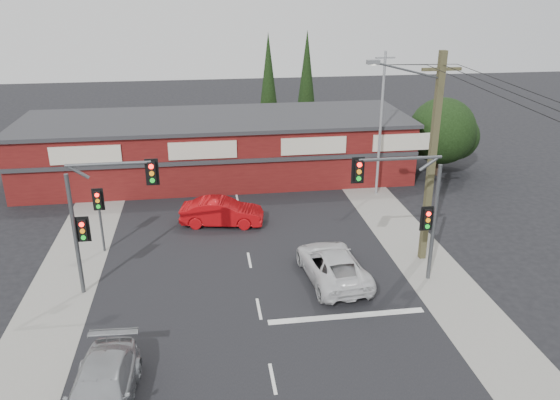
{
  "coord_description": "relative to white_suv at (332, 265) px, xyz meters",
  "views": [
    {
      "loc": [
        -1.93,
        -19.88,
        12.6
      ],
      "look_at": [
        1.39,
        3.0,
        3.48
      ],
      "focal_mm": 35.0,
      "sensor_mm": 36.0,
      "label": 1
    }
  ],
  "objects": [
    {
      "name": "pedestal_signal",
      "position": [
        -10.81,
        4.41,
        1.68
      ],
      "size": [
        0.55,
        0.27,
        3.38
      ],
      "color": "#47494C",
      "rests_on": "ground"
    },
    {
      "name": "lane_dashes",
      "position": [
        -3.61,
        2.34,
        -0.71
      ],
      "size": [
        0.12,
        45.48,
        0.01
      ],
      "color": "silver",
      "rests_on": "ground"
    },
    {
      "name": "steel_pole",
      "position": [
        5.39,
        10.4,
        3.98
      ],
      "size": [
        1.2,
        0.16,
        9.0
      ],
      "color": "gray",
      "rests_on": "ground"
    },
    {
      "name": "verge_right",
      "position": [
        4.89,
        3.4,
        -0.72
      ],
      "size": [
        3.0,
        70.0,
        0.02
      ],
      "primitive_type": "cube",
      "color": "gray",
      "rests_on": "ground"
    },
    {
      "name": "ground",
      "position": [
        -3.61,
        -1.6,
        -0.73
      ],
      "size": [
        120.0,
        120.0,
        0.0
      ],
      "primitive_type": "plane",
      "color": "black",
      "rests_on": "ground"
    },
    {
      "name": "power_lines",
      "position": [
        4.87,
        -4.07,
        8.31
      ],
      "size": [
        2.01,
        29.0,
        1.22
      ],
      "color": "black",
      "rests_on": "ground"
    },
    {
      "name": "traffic_mast_right",
      "position": [
        3.25,
        -0.59,
        3.22
      ],
      "size": [
        3.96,
        0.27,
        5.97
      ],
      "color": "#47494C",
      "rests_on": "ground"
    },
    {
      "name": "road_strip",
      "position": [
        -3.61,
        3.4,
        -0.72
      ],
      "size": [
        14.0,
        70.0,
        0.01
      ],
      "primitive_type": "cube",
      "color": "black",
      "rests_on": "ground"
    },
    {
      "name": "red_sedan",
      "position": [
        -4.72,
        6.87,
        0.03
      ],
      "size": [
        4.8,
        2.37,
        1.51
      ],
      "primitive_type": "imported",
      "rotation": [
        0.0,
        0.0,
        1.4
      ],
      "color": "#B70B0F",
      "rests_on": "ground"
    },
    {
      "name": "shop_building",
      "position": [
        -4.6,
        15.39,
        1.41
      ],
      "size": [
        27.3,
        8.4,
        4.22
      ],
      "color": "#511010",
      "rests_on": "ground"
    },
    {
      "name": "white_suv",
      "position": [
        0.0,
        0.0,
        0.0
      ],
      "size": [
        2.86,
        5.42,
        1.45
      ],
      "primitive_type": "imported",
      "rotation": [
        0.0,
        0.0,
        3.23
      ],
      "color": "silver",
      "rests_on": "ground"
    },
    {
      "name": "silver_suv",
      "position": [
        -9.12,
        -7.13,
        -0.01
      ],
      "size": [
        2.27,
        5.06,
        1.44
      ],
      "primitive_type": "imported",
      "rotation": [
        0.0,
        0.0,
        -0.05
      ],
      "color": "#AFB1B4",
      "rests_on": "ground"
    },
    {
      "name": "traffic_mast_left",
      "position": [
        -10.03,
        0.41,
        3.2
      ],
      "size": [
        3.77,
        0.27,
        5.97
      ],
      "color": "#47494C",
      "rests_on": "ground"
    },
    {
      "name": "stop_line",
      "position": [
        -0.11,
        -3.1,
        -0.71
      ],
      "size": [
        6.5,
        0.35,
        0.01
      ],
      "primitive_type": "cube",
      "color": "silver",
      "rests_on": "ground"
    },
    {
      "name": "utility_pole",
      "position": [
        4.76,
        1.39,
        4.67
      ],
      "size": [
        4.38,
        0.59,
        10.0
      ],
      "color": "#4E492C",
      "rests_on": "ground"
    },
    {
      "name": "conifer_near",
      "position": [
        -0.11,
        22.4,
        4.75
      ],
      "size": [
        1.8,
        1.8,
        9.25
      ],
      "color": "#2D2116",
      "rests_on": "ground"
    },
    {
      "name": "tree_cluster",
      "position": [
        11.08,
        13.84,
        2.17
      ],
      "size": [
        5.9,
        5.1,
        5.5
      ],
      "color": "#2D2116",
      "rests_on": "ground"
    },
    {
      "name": "verge_left",
      "position": [
        -12.11,
        3.4,
        -0.72
      ],
      "size": [
        3.0,
        70.0,
        0.02
      ],
      "primitive_type": "cube",
      "color": "gray",
      "rests_on": "ground"
    },
    {
      "name": "conifer_far",
      "position": [
        3.39,
        24.4,
        4.75
      ],
      "size": [
        1.8,
        1.8,
        9.25
      ],
      "color": "#2D2116",
      "rests_on": "ground"
    }
  ]
}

